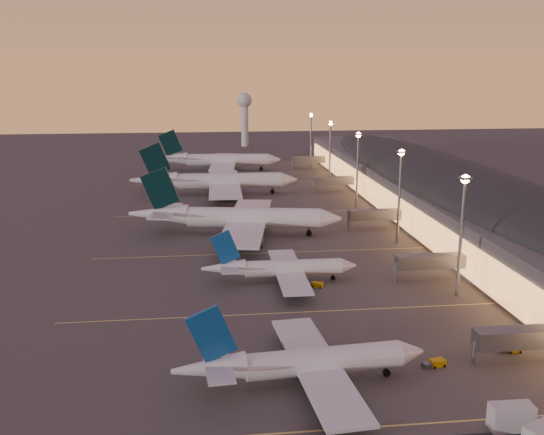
{
  "coord_description": "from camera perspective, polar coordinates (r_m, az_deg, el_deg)",
  "views": [
    {
      "loc": [
        -16.5,
        -114.82,
        46.53
      ],
      "look_at": [
        2.0,
        45.0,
        7.0
      ],
      "focal_mm": 40.0,
      "sensor_mm": 36.0,
      "label": 1
    }
  ],
  "objects": [
    {
      "name": "airliner_wide_mid",
      "position": [
        230.56,
        -5.39,
        3.42
      ],
      "size": [
        63.19,
        57.4,
        20.26
      ],
      "rotation": [
        0.0,
        0.0,
        -0.02
      ],
      "color": "silver",
      "rests_on": "ground"
    },
    {
      "name": "baggage_tug_c",
      "position": [
        134.11,
        4.12,
        -6.32
      ],
      "size": [
        3.73,
        2.92,
        1.05
      ],
      "rotation": [
        0.0,
        0.0,
        -0.51
      ],
      "color": "#C39306",
      "rests_on": "ground"
    },
    {
      "name": "baggage_tug_b",
      "position": [
        112.28,
        21.57,
        -11.44
      ],
      "size": [
        3.62,
        1.65,
        1.07
      ],
      "rotation": [
        0.0,
        0.0,
        -0.01
      ],
      "color": "#C39306",
      "rests_on": "ground"
    },
    {
      "name": "ground",
      "position": [
        124.99,
        1.48,
        -8.06
      ],
      "size": [
        700.0,
        700.0,
        0.0
      ],
      "primitive_type": "plane",
      "color": "#3D3A38"
    },
    {
      "name": "airliner_wide_near",
      "position": [
        173.91,
        -3.49,
        -0.02
      ],
      "size": [
        61.29,
        56.51,
        19.65
      ],
      "rotation": [
        0.0,
        0.0,
        -0.17
      ],
      "color": "silver",
      "rests_on": "ground"
    },
    {
      "name": "catering_truck_a",
      "position": [
        90.31,
        21.79,
        -17.07
      ],
      "size": [
        6.35,
        2.62,
        3.54
      ],
      "rotation": [
        0.0,
        0.0,
        -0.02
      ],
      "color": "silver",
      "rests_on": "ground"
    },
    {
      "name": "terminal_building",
      "position": [
        206.49,
        15.84,
        2.74
      ],
      "size": [
        56.35,
        255.0,
        17.46
      ],
      "color": "#4C4B50",
      "rests_on": "ground"
    },
    {
      "name": "airliner_narrow_north",
      "position": [
        135.63,
        0.76,
        -4.82
      ],
      "size": [
        34.81,
        30.96,
        12.49
      ],
      "rotation": [
        0.0,
        0.0,
        -0.01
      ],
      "color": "silver",
      "rests_on": "ground"
    },
    {
      "name": "lane_markings",
      "position": [
        162.5,
        -0.5,
        -2.83
      ],
      "size": [
        90.0,
        180.36,
        0.0
      ],
      "color": "#D8C659",
      "rests_on": "ground"
    },
    {
      "name": "airliner_narrow_south",
      "position": [
        93.62,
        2.89,
        -13.51
      ],
      "size": [
        39.08,
        35.01,
        13.95
      ],
      "rotation": [
        0.0,
        0.0,
        0.08
      ],
      "color": "silver",
      "rests_on": "ground"
    },
    {
      "name": "baggage_tug_a",
      "position": [
        103.45,
        15.06,
        -13.12
      ],
      "size": [
        3.96,
        2.13,
        1.12
      ],
      "rotation": [
        0.0,
        0.0,
        0.17
      ],
      "color": "#C39306",
      "rests_on": "ground"
    },
    {
      "name": "airliner_wide_far",
      "position": [
        286.29,
        -5.26,
        5.4
      ],
      "size": [
        60.72,
        55.49,
        19.42
      ],
      "rotation": [
        0.0,
        0.0,
        -0.08
      ],
      "color": "silver",
      "rests_on": "ground"
    },
    {
      "name": "light_masts",
      "position": [
        189.56,
        9.59,
        4.82
      ],
      "size": [
        2.2,
        217.2,
        25.9
      ],
      "color": "slate",
      "rests_on": "ground"
    },
    {
      "name": "radar_tower",
      "position": [
        376.57,
        -2.59,
        10.04
      ],
      "size": [
        9.0,
        9.0,
        32.5
      ],
      "color": "silver",
      "rests_on": "ground"
    }
  ]
}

